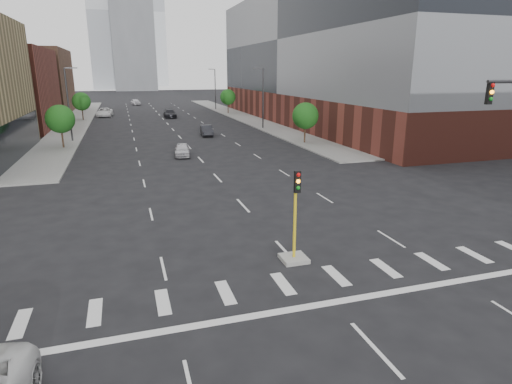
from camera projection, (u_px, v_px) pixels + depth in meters
name	position (u px, v px, depth m)	size (l,w,h in m)	color
sidewalk_left_far	(77.00, 121.00, 75.70)	(5.00, 92.00, 0.15)	gray
sidewalk_right_far	(240.00, 116.00, 84.24)	(5.00, 92.00, 0.15)	gray
building_left_far_b	(15.00, 82.00, 86.93)	(20.00, 24.00, 13.00)	brown
building_right_main	(344.00, 56.00, 72.52)	(24.00, 70.00, 22.00)	brown
tower_left	(112.00, 13.00, 202.28)	(22.00, 22.00, 70.00)	#B2B7BC
tower_right	(145.00, 13.00, 242.79)	(20.00, 20.00, 80.00)	#B2B7BC
tower_mid	(133.00, 40.00, 189.74)	(18.00, 18.00, 44.00)	slate
median_traffic_signal	(295.00, 242.00, 19.98)	(1.20, 1.20, 4.40)	#999993
streetlight_right_a	(262.00, 96.00, 64.98)	(1.60, 0.22, 9.07)	#2D2D30
streetlight_right_b	(215.00, 87.00, 97.14)	(1.60, 0.22, 9.07)	#2D2D30
streetlight_left	(69.00, 101.00, 52.76)	(1.60, 0.22, 9.07)	#2D2D30
tree_left_near	(60.00, 119.00, 48.44)	(3.20, 3.20, 4.85)	#382619
tree_left_far	(81.00, 101.00, 76.00)	(3.20, 3.20, 4.85)	#382619
tree_right_near	(305.00, 116.00, 51.81)	(3.20, 3.20, 4.85)	#382619
tree_right_far	(228.00, 97.00, 88.56)	(3.20, 3.20, 4.85)	#382619
car_near_left	(182.00, 150.00, 44.83)	(1.60, 3.97, 1.35)	silver
car_mid_right	(207.00, 131.00, 59.00)	(1.51, 4.34, 1.43)	#222328
car_far_left	(105.00, 112.00, 83.76)	(2.75, 5.95, 1.65)	silver
car_deep_right	(170.00, 114.00, 81.69)	(2.18, 5.36, 1.56)	black
car_distant	(136.00, 102.00, 111.79)	(1.91, 4.76, 1.62)	silver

